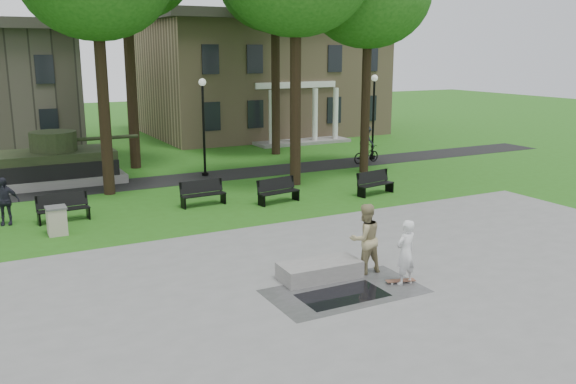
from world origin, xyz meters
name	(u,v)px	position (x,y,z in m)	size (l,w,h in m)	color
ground	(325,246)	(0.00, 0.00, 0.00)	(120.00, 120.00, 0.00)	#245714
plaza	(431,302)	(0.00, -5.00, 0.01)	(22.00, 16.00, 0.02)	gray
footpath	(198,178)	(0.00, 12.00, 0.01)	(44.00, 2.60, 0.01)	black
building_right	(261,74)	(10.00, 26.00, 4.34)	(17.00, 12.00, 8.60)	#9E8460
lamp_mid	(203,119)	(0.50, 12.30, 2.79)	(0.36, 0.36, 4.73)	black
lamp_right	(374,110)	(10.50, 12.30, 2.79)	(0.36, 0.36, 4.73)	black
tank_monument	(50,165)	(-6.46, 14.00, 0.86)	(7.45, 3.40, 2.40)	gray
puddle	(343,295)	(-1.69, -3.64, 0.02)	(2.20, 1.20, 0.00)	black
concrete_block	(320,270)	(-1.59, -2.34, 0.24)	(2.20, 1.00, 0.45)	gray
skateboard	(400,281)	(0.13, -3.63, 0.06)	(0.78, 0.20, 0.07)	brown
skateboarder	(406,252)	(0.17, -3.73, 0.89)	(0.63, 0.42, 1.74)	silver
friend_watching	(365,239)	(-0.28, -2.53, 1.00)	(0.95, 0.74, 1.95)	tan
pedestrian_walker	(4,201)	(-8.74, 7.34, 0.86)	(1.00, 0.42, 1.71)	black
cyclist	(366,148)	(9.57, 11.56, 0.84)	(1.91, 1.13, 2.04)	black
park_bench_0	(63,207)	(-6.87, 6.89, 0.52)	(1.82, 0.61, 1.00)	black
park_bench_1	(203,193)	(-1.63, 6.75, 0.52)	(1.82, 0.60, 1.00)	black
park_bench_2	(278,190)	(1.23, 5.76, 0.52)	(1.85, 0.81, 1.00)	black
park_bench_3	(375,182)	(5.56, 5.16, 0.52)	(1.85, 0.83, 1.00)	black
trash_bin	(57,220)	(-7.30, 5.25, 0.49)	(0.66, 0.66, 0.96)	#B6AD96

